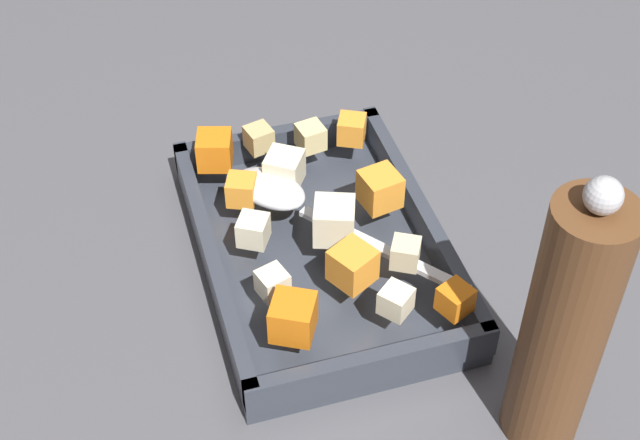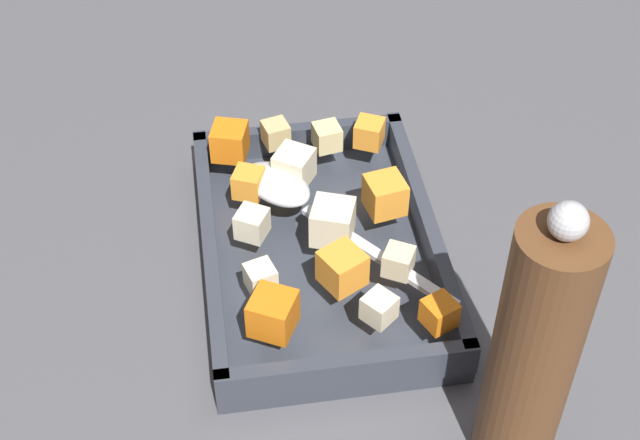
% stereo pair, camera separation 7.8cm
% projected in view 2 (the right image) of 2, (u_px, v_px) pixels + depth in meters
% --- Properties ---
extents(ground_plane, '(4.00, 4.00, 0.00)m').
position_uv_depth(ground_plane, '(312.00, 263.00, 0.82)').
color(ground_plane, '#4C4C51').
extents(baking_dish, '(0.29, 0.20, 0.04)m').
position_uv_depth(baking_dish, '(320.00, 253.00, 0.81)').
color(baking_dish, '#333842').
rests_on(baking_dish, ground_plane).
extents(carrot_chunk_near_spoon, '(0.04, 0.04, 0.03)m').
position_uv_depth(carrot_chunk_near_spoon, '(342.00, 268.00, 0.74)').
color(carrot_chunk_near_spoon, orange).
rests_on(carrot_chunk_near_spoon, baking_dish).
extents(carrot_chunk_mid_left, '(0.03, 0.03, 0.02)m').
position_uv_depth(carrot_chunk_mid_left, '(439.00, 313.00, 0.71)').
color(carrot_chunk_mid_left, orange).
rests_on(carrot_chunk_mid_left, baking_dish).
extents(carrot_chunk_heap_top, '(0.04, 0.04, 0.03)m').
position_uv_depth(carrot_chunk_heap_top, '(385.00, 195.00, 0.80)').
color(carrot_chunk_heap_top, orange).
rests_on(carrot_chunk_heap_top, baking_dish).
extents(carrot_chunk_corner_se, '(0.03, 0.03, 0.02)m').
position_uv_depth(carrot_chunk_corner_se, '(248.00, 183.00, 0.81)').
color(carrot_chunk_corner_se, orange).
rests_on(carrot_chunk_corner_se, baking_dish).
extents(carrot_chunk_rim_edge, '(0.03, 0.03, 0.02)m').
position_uv_depth(carrot_chunk_rim_edge, '(369.00, 133.00, 0.86)').
color(carrot_chunk_rim_edge, orange).
rests_on(carrot_chunk_rim_edge, baking_dish).
extents(carrot_chunk_back_center, '(0.04, 0.04, 0.03)m').
position_uv_depth(carrot_chunk_back_center, '(273.00, 313.00, 0.70)').
color(carrot_chunk_back_center, orange).
rests_on(carrot_chunk_back_center, baking_dish).
extents(carrot_chunk_center, '(0.04, 0.04, 0.03)m').
position_uv_depth(carrot_chunk_center, '(230.00, 141.00, 0.85)').
color(carrot_chunk_center, orange).
rests_on(carrot_chunk_center, baking_dish).
extents(potato_chunk_under_handle, '(0.03, 0.03, 0.02)m').
position_uv_depth(potato_chunk_under_handle, '(276.00, 134.00, 0.87)').
color(potato_chunk_under_handle, tan).
rests_on(potato_chunk_under_handle, baking_dish).
extents(potato_chunk_mid_right, '(0.03, 0.03, 0.02)m').
position_uv_depth(potato_chunk_mid_right, '(379.00, 308.00, 0.71)').
color(potato_chunk_mid_right, beige).
rests_on(potato_chunk_mid_right, baking_dish).
extents(potato_chunk_corner_nw, '(0.03, 0.03, 0.02)m').
position_uv_depth(potato_chunk_corner_nw, '(261.00, 278.00, 0.74)').
color(potato_chunk_corner_nw, beige).
rests_on(potato_chunk_corner_nw, baking_dish).
extents(potato_chunk_corner_sw, '(0.03, 0.03, 0.02)m').
position_uv_depth(potato_chunk_corner_sw, '(252.00, 221.00, 0.78)').
color(potato_chunk_corner_sw, beige).
rests_on(potato_chunk_corner_sw, baking_dish).
extents(potato_chunk_corner_ne, '(0.04, 0.04, 0.03)m').
position_uv_depth(potato_chunk_corner_ne, '(294.00, 166.00, 0.83)').
color(potato_chunk_corner_ne, beige).
rests_on(potato_chunk_corner_ne, baking_dish).
extents(potato_chunk_near_left, '(0.03, 0.03, 0.02)m').
position_uv_depth(potato_chunk_near_left, '(398.00, 261.00, 0.75)').
color(potato_chunk_near_left, beige).
rests_on(potato_chunk_near_left, baking_dish).
extents(potato_chunk_near_right, '(0.04, 0.04, 0.03)m').
position_uv_depth(potato_chunk_near_right, '(333.00, 222.00, 0.77)').
color(potato_chunk_near_right, beige).
rests_on(potato_chunk_near_right, baking_dish).
extents(potato_chunk_far_right, '(0.03, 0.03, 0.02)m').
position_uv_depth(potato_chunk_far_right, '(327.00, 137.00, 0.86)').
color(potato_chunk_far_right, '#E0CC89').
rests_on(potato_chunk_far_right, baking_dish).
extents(serving_spoon, '(0.20, 0.17, 0.02)m').
position_uv_depth(serving_spoon, '(288.00, 192.00, 0.81)').
color(serving_spoon, silver).
rests_on(serving_spoon, baking_dish).
extents(pepper_mill, '(0.06, 0.06, 0.25)m').
position_uv_depth(pepper_mill, '(534.00, 353.00, 0.61)').
color(pepper_mill, brown).
rests_on(pepper_mill, ground_plane).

